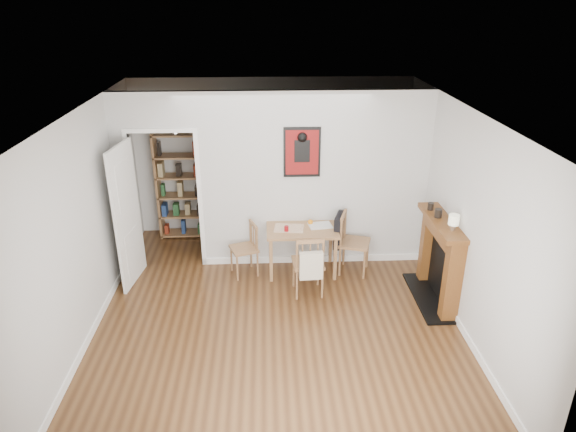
{
  "coord_description": "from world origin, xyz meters",
  "views": [
    {
      "loc": [
        -0.11,
        -5.59,
        3.8
      ],
      "look_at": [
        0.17,
        0.6,
        1.1
      ],
      "focal_mm": 32.0,
      "sensor_mm": 36.0,
      "label": 1
    }
  ],
  "objects_px": {
    "chair_left": "(244,249)",
    "notebook": "(320,225)",
    "dining_table": "(302,234)",
    "bookshelf": "(180,186)",
    "orange_fruit": "(310,222)",
    "ceramic_jar_b": "(431,206)",
    "chair_front": "(308,263)",
    "fireplace": "(441,258)",
    "ceramic_jar_a": "(438,213)",
    "red_glass": "(286,229)",
    "mantel_lamp": "(454,221)",
    "chair_right": "(353,242)"
  },
  "relations": [
    {
      "from": "chair_right",
      "to": "ceramic_jar_b",
      "type": "distance_m",
      "value": 1.26
    },
    {
      "from": "chair_right",
      "to": "ceramic_jar_a",
      "type": "height_order",
      "value": "ceramic_jar_a"
    },
    {
      "from": "chair_right",
      "to": "fireplace",
      "type": "relative_size",
      "value": 0.74
    },
    {
      "from": "dining_table",
      "to": "ceramic_jar_a",
      "type": "bearing_deg",
      "value": -23.44
    },
    {
      "from": "red_glass",
      "to": "orange_fruit",
      "type": "relative_size",
      "value": 1.07
    },
    {
      "from": "bookshelf",
      "to": "ceramic_jar_b",
      "type": "height_order",
      "value": "bookshelf"
    },
    {
      "from": "dining_table",
      "to": "bookshelf",
      "type": "distance_m",
      "value": 2.35
    },
    {
      "from": "orange_fruit",
      "to": "ceramic_jar_b",
      "type": "xyz_separation_m",
      "value": [
        1.54,
        -0.62,
        0.48
      ]
    },
    {
      "from": "chair_left",
      "to": "chair_front",
      "type": "xyz_separation_m",
      "value": [
        0.88,
        -0.57,
        0.06
      ]
    },
    {
      "from": "bookshelf",
      "to": "fireplace",
      "type": "distance_m",
      "value": 4.27
    },
    {
      "from": "dining_table",
      "to": "bookshelf",
      "type": "bearing_deg",
      "value": 145.23
    },
    {
      "from": "fireplace",
      "to": "red_glass",
      "type": "relative_size",
      "value": 15.49
    },
    {
      "from": "chair_left",
      "to": "bookshelf",
      "type": "distance_m",
      "value": 1.8
    },
    {
      "from": "dining_table",
      "to": "chair_left",
      "type": "bearing_deg",
      "value": -177.87
    },
    {
      "from": "chair_front",
      "to": "mantel_lamp",
      "type": "relative_size",
      "value": 4.44
    },
    {
      "from": "chair_left",
      "to": "notebook",
      "type": "xyz_separation_m",
      "value": [
        1.11,
        0.11,
        0.31
      ]
    },
    {
      "from": "bookshelf",
      "to": "notebook",
      "type": "distance_m",
      "value": 2.53
    },
    {
      "from": "dining_table",
      "to": "notebook",
      "type": "relative_size",
      "value": 3.1
    },
    {
      "from": "bookshelf",
      "to": "red_glass",
      "type": "height_order",
      "value": "bookshelf"
    },
    {
      "from": "chair_left",
      "to": "orange_fruit",
      "type": "distance_m",
      "value": 1.05
    },
    {
      "from": "fireplace",
      "to": "orange_fruit",
      "type": "height_order",
      "value": "fireplace"
    },
    {
      "from": "chair_left",
      "to": "notebook",
      "type": "height_order",
      "value": "chair_left"
    },
    {
      "from": "bookshelf",
      "to": "fireplace",
      "type": "bearing_deg",
      "value": -30.28
    },
    {
      "from": "chair_left",
      "to": "ceramic_jar_b",
      "type": "distance_m",
      "value": 2.68
    },
    {
      "from": "ceramic_jar_b",
      "to": "notebook",
      "type": "bearing_deg",
      "value": 158.13
    },
    {
      "from": "dining_table",
      "to": "mantel_lamp",
      "type": "xyz_separation_m",
      "value": [
        1.75,
        -1.12,
        0.67
      ]
    },
    {
      "from": "dining_table",
      "to": "red_glass",
      "type": "relative_size",
      "value": 12.65
    },
    {
      "from": "fireplace",
      "to": "mantel_lamp",
      "type": "distance_m",
      "value": 0.73
    },
    {
      "from": "chair_left",
      "to": "bookshelf",
      "type": "relative_size",
      "value": 0.44
    },
    {
      "from": "dining_table",
      "to": "ceramic_jar_a",
      "type": "height_order",
      "value": "ceramic_jar_a"
    },
    {
      "from": "chair_right",
      "to": "fireplace",
      "type": "bearing_deg",
      "value": -37.44
    },
    {
      "from": "chair_left",
      "to": "notebook",
      "type": "bearing_deg",
      "value": 5.5
    },
    {
      "from": "red_glass",
      "to": "mantel_lamp",
      "type": "bearing_deg",
      "value": -27.75
    },
    {
      "from": "dining_table",
      "to": "ceramic_jar_a",
      "type": "distance_m",
      "value": 1.94
    },
    {
      "from": "bookshelf",
      "to": "dining_table",
      "type": "bearing_deg",
      "value": -34.77
    },
    {
      "from": "ceramic_jar_a",
      "to": "fireplace",
      "type": "bearing_deg",
      "value": -49.01
    },
    {
      "from": "bookshelf",
      "to": "notebook",
      "type": "relative_size",
      "value": 5.44
    },
    {
      "from": "chair_right",
      "to": "notebook",
      "type": "height_order",
      "value": "chair_right"
    },
    {
      "from": "chair_left",
      "to": "mantel_lamp",
      "type": "bearing_deg",
      "value": -22.82
    },
    {
      "from": "red_glass",
      "to": "orange_fruit",
      "type": "bearing_deg",
      "value": 31.69
    },
    {
      "from": "ceramic_jar_b",
      "to": "ceramic_jar_a",
      "type": "bearing_deg",
      "value": -84.55
    },
    {
      "from": "red_glass",
      "to": "ceramic_jar_b",
      "type": "relative_size",
      "value": 0.81
    },
    {
      "from": "fireplace",
      "to": "ceramic_jar_b",
      "type": "xyz_separation_m",
      "value": [
        -0.1,
        0.33,
        0.59
      ]
    },
    {
      "from": "bookshelf",
      "to": "red_glass",
      "type": "relative_size",
      "value": 22.24
    },
    {
      "from": "orange_fruit",
      "to": "ceramic_jar_b",
      "type": "relative_size",
      "value": 0.76
    },
    {
      "from": "red_glass",
      "to": "ceramic_jar_b",
      "type": "xyz_separation_m",
      "value": [
        1.89,
        -0.4,
        0.47
      ]
    },
    {
      "from": "chair_right",
      "to": "red_glass",
      "type": "relative_size",
      "value": 11.39
    },
    {
      "from": "notebook",
      "to": "ceramic_jar_b",
      "type": "bearing_deg",
      "value": -21.87
    },
    {
      "from": "chair_front",
      "to": "bookshelf",
      "type": "xyz_separation_m",
      "value": [
        -1.96,
        1.93,
        0.43
      ]
    },
    {
      "from": "chair_front",
      "to": "fireplace",
      "type": "xyz_separation_m",
      "value": [
        1.72,
        -0.22,
        0.16
      ]
    }
  ]
}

